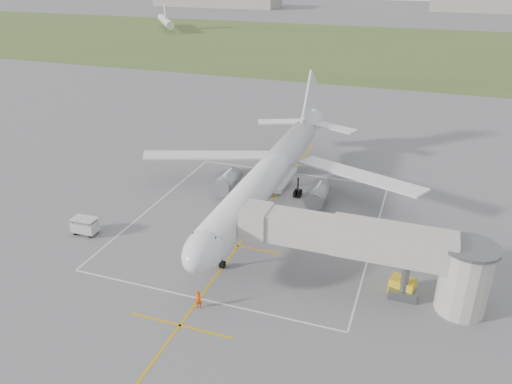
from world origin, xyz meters
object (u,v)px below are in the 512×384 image
(gpu_unit, at_px, (402,287))
(baggage_cart, at_px, (85,226))
(airliner, at_px, (269,174))
(jet_bridge, at_px, (383,251))
(ramp_worker_nose, at_px, (198,300))
(ramp_worker_wing, at_px, (221,185))

(gpu_unit, height_order, baggage_cart, baggage_cart)
(airliner, height_order, gpu_unit, airliner)
(airliner, xyz_separation_m, jet_bridge, (15.72, -14.25, 0.35))
(ramp_worker_nose, xyz_separation_m, ramp_worker_wing, (-8.16, 24.25, -0.11))
(ramp_worker_nose, bearing_deg, baggage_cart, 154.19)
(jet_bridge, bearing_deg, airliner, 137.81)
(jet_bridge, xyz_separation_m, baggage_cart, (-33.41, 0.19, -3.73))
(ramp_worker_wing, bearing_deg, airliner, -136.40)
(gpu_unit, xyz_separation_m, ramp_worker_wing, (-25.50, 15.95, -0.05))
(jet_bridge, height_order, ramp_worker_nose, jet_bridge)
(ramp_worker_wing, bearing_deg, gpu_unit, -151.80)
(baggage_cart, relative_size, ramp_worker_wing, 1.82)
(jet_bridge, relative_size, ramp_worker_wing, 14.69)
(airliner, bearing_deg, jet_bridge, -42.19)
(gpu_unit, distance_m, ramp_worker_wing, 30.08)
(ramp_worker_wing, bearing_deg, baggage_cart, 118.63)
(airliner, xyz_separation_m, ramp_worker_wing, (-7.64, 2.28, -3.60))
(gpu_unit, relative_size, baggage_cart, 0.89)
(jet_bridge, relative_size, ramp_worker_nose, 12.88)
(ramp_worker_nose, bearing_deg, airliner, 89.02)
(airliner, height_order, ramp_worker_nose, airliner)
(airliner, bearing_deg, ramp_worker_wing, 163.37)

